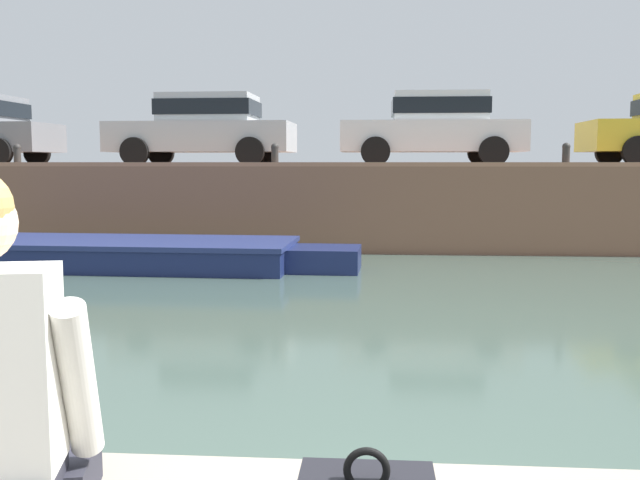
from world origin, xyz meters
TOP-DOWN VIEW (x-y plane):
  - ground_plane at (0.00, 5.62)m, footprint 400.00×400.00m
  - far_quay_wall at (0.00, 14.24)m, footprint 60.00×6.00m
  - far_wall_coping at (0.00, 11.36)m, footprint 60.00×0.24m
  - boat_moored_west_navy at (-3.87, 9.23)m, footprint 6.91×2.15m
  - car_left_inner_silver at (-3.65, 13.27)m, footprint 4.00×1.97m
  - car_centre_white at (1.32, 13.27)m, footprint 3.84×1.88m
  - mooring_bollard_west at (-7.03, 11.49)m, footprint 0.15×0.15m
  - mooring_bollard_mid at (-1.86, 11.49)m, footprint 0.15×0.15m
  - mooring_bollard_east at (3.64, 11.49)m, footprint 0.15×0.15m

SIDE VIEW (x-z plane):
  - ground_plane at x=0.00m, z-range 0.00..0.00m
  - boat_moored_west_navy at x=-3.87m, z-range 0.00..0.46m
  - far_quay_wall at x=0.00m, z-range 0.00..1.66m
  - far_wall_coping at x=0.00m, z-range 1.66..1.74m
  - mooring_bollard_west at x=-7.03m, z-range 1.68..2.12m
  - mooring_bollard_mid at x=-1.86m, z-range 1.68..2.12m
  - mooring_bollard_east at x=3.64m, z-range 1.68..2.12m
  - car_centre_white at x=1.32m, z-range 1.74..3.28m
  - car_left_inner_silver at x=-3.65m, z-range 1.74..3.28m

